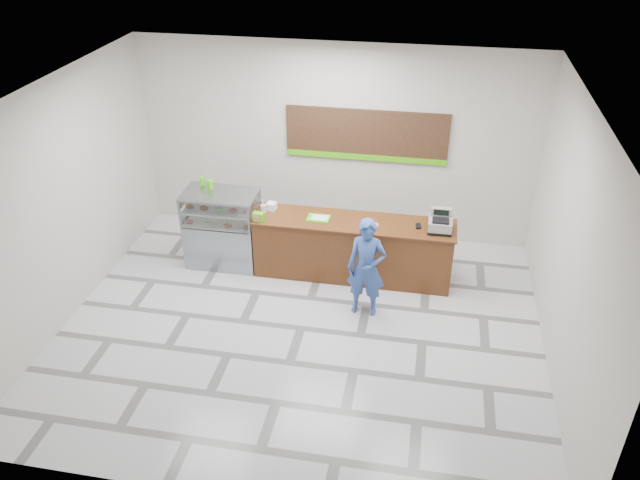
% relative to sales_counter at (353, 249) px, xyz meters
% --- Properties ---
extents(floor, '(7.00, 7.00, 0.00)m').
position_rel_sales_counter_xyz_m(floor, '(-0.55, -1.55, -0.52)').
color(floor, silver).
rests_on(floor, ground).
extents(back_wall, '(7.00, 0.00, 7.00)m').
position_rel_sales_counter_xyz_m(back_wall, '(-0.55, 1.45, 1.23)').
color(back_wall, beige).
rests_on(back_wall, floor).
extents(ceiling, '(7.00, 7.00, 0.00)m').
position_rel_sales_counter_xyz_m(ceiling, '(-0.55, -1.55, 2.98)').
color(ceiling, silver).
rests_on(ceiling, back_wall).
extents(sales_counter, '(3.26, 0.76, 1.03)m').
position_rel_sales_counter_xyz_m(sales_counter, '(0.00, 0.00, 0.00)').
color(sales_counter, '#5C2D12').
rests_on(sales_counter, floor).
extents(display_case, '(1.22, 0.72, 1.33)m').
position_rel_sales_counter_xyz_m(display_case, '(-2.22, -0.00, 0.16)').
color(display_case, gray).
rests_on(display_case, floor).
extents(menu_board, '(2.80, 0.06, 0.90)m').
position_rel_sales_counter_xyz_m(menu_board, '(-0.00, 1.41, 1.42)').
color(menu_board, black).
rests_on(menu_board, back_wall).
extents(cash_register, '(0.36, 0.38, 0.34)m').
position_rel_sales_counter_xyz_m(cash_register, '(1.35, -0.05, 0.64)').
color(cash_register, black).
rests_on(cash_register, sales_counter).
extents(card_terminal, '(0.09, 0.15, 0.04)m').
position_rel_sales_counter_xyz_m(card_terminal, '(1.02, -0.00, 0.53)').
color(card_terminal, black).
rests_on(card_terminal, sales_counter).
extents(serving_tray, '(0.37, 0.27, 0.02)m').
position_rel_sales_counter_xyz_m(serving_tray, '(-0.57, -0.02, 0.52)').
color(serving_tray, '#41D61D').
rests_on(serving_tray, sales_counter).
extents(napkin_box, '(0.17, 0.17, 0.13)m').
position_rel_sales_counter_xyz_m(napkin_box, '(-1.39, 0.14, 0.58)').
color(napkin_box, white).
rests_on(napkin_box, sales_counter).
extents(straw_cup, '(0.09, 0.09, 0.13)m').
position_rel_sales_counter_xyz_m(straw_cup, '(-1.50, 0.03, 0.58)').
color(straw_cup, silver).
rests_on(straw_cup, sales_counter).
extents(promo_box, '(0.18, 0.14, 0.15)m').
position_rel_sales_counter_xyz_m(promo_box, '(-1.50, -0.27, 0.59)').
color(promo_box, '#49B80E').
rests_on(promo_box, sales_counter).
extents(donut_decal, '(0.17, 0.17, 0.00)m').
position_rel_sales_counter_xyz_m(donut_decal, '(0.32, -0.06, 0.52)').
color(donut_decal, '#DA5E75').
rests_on(donut_decal, sales_counter).
extents(green_cup_left, '(0.09, 0.09, 0.14)m').
position_rel_sales_counter_xyz_m(green_cup_left, '(-2.59, 0.24, 0.88)').
color(green_cup_left, '#49B80E').
rests_on(green_cup_left, display_case).
extents(green_cup_right, '(0.09, 0.09, 0.14)m').
position_rel_sales_counter_xyz_m(green_cup_right, '(-2.42, 0.16, 0.89)').
color(green_cup_right, '#49B80E').
rests_on(green_cup_right, display_case).
extents(customer, '(0.59, 0.40, 1.59)m').
position_rel_sales_counter_xyz_m(customer, '(0.33, -0.95, 0.28)').
color(customer, '#2F4E98').
rests_on(customer, floor).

